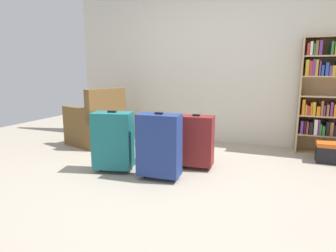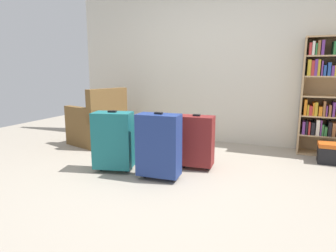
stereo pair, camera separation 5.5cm
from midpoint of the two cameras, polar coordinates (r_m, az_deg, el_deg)
ground_plane at (r=3.16m, az=-0.52°, el=-11.12°), size 8.73×8.73×0.00m
back_wall at (r=4.94m, az=8.89°, el=12.09°), size 4.99×0.10×2.60m
armchair at (r=4.85m, az=-13.91°, el=0.24°), size 0.87×0.87×0.90m
mug at (r=4.64m, az=-7.44°, el=-3.39°), size 0.12×0.08×0.10m
storage_box at (r=4.34m, az=29.17°, el=-4.47°), size 0.44×0.24×0.26m
suitcase_navy_blue at (r=3.18m, az=-2.23°, el=-3.70°), size 0.47×0.26×0.74m
suitcase_teal at (r=3.48m, az=-11.01°, el=-2.74°), size 0.49×0.36×0.72m
suitcase_olive at (r=3.76m, az=-2.75°, el=-2.39°), size 0.41×0.22×0.61m
suitcase_dark_red at (r=3.55m, az=4.96°, el=-2.81°), size 0.43×0.26×0.66m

